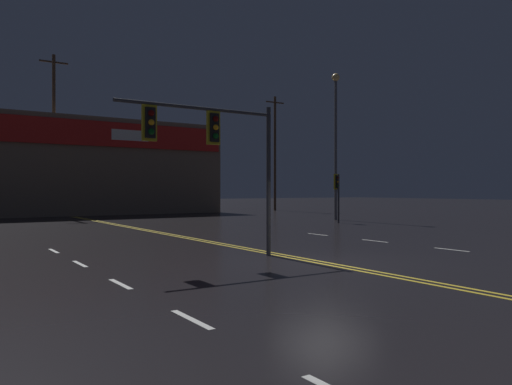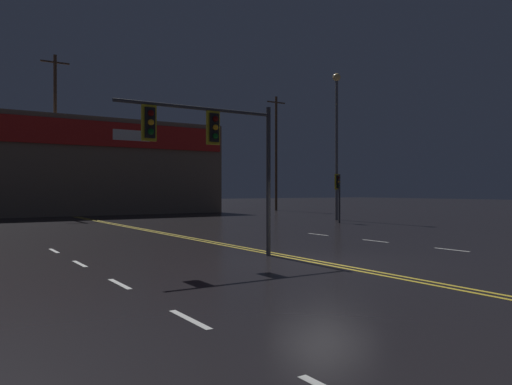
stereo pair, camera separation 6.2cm
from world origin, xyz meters
name	(u,v)px [view 2 (the right image)]	position (x,y,z in m)	size (l,w,h in m)	color
ground_plane	(323,263)	(0.00, 0.00, 0.00)	(200.00, 200.00, 0.00)	black
road_markings	(407,268)	(1.28, -1.92, 0.00)	(17.40, 60.00, 0.01)	gold
traffic_signal_median	(209,139)	(-2.50, 2.20, 3.59)	(5.03, 0.36, 4.71)	#38383D
traffic_signal_corner_northeast	(338,187)	(12.42, 13.05, 2.29)	(0.42, 0.36, 3.13)	#38383D
streetlight_near_right	(337,127)	(14.51, 15.53, 6.51)	(0.56, 0.56, 10.33)	#59595E
building_backdrop	(60,168)	(0.00, 35.56, 4.11)	(27.15, 10.23, 8.18)	#7A6651
utility_pole_row	(52,137)	(-1.37, 31.50, 6.37)	(45.77, 0.26, 12.97)	#4C3828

